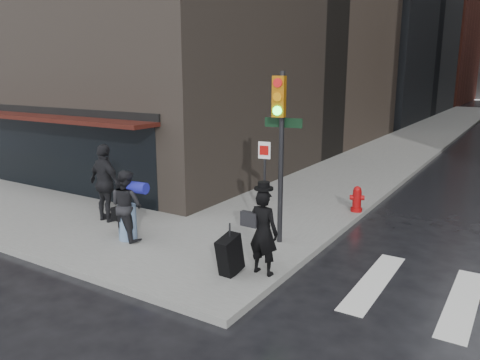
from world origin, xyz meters
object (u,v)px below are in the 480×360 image
at_px(man_overcoat, 256,235).
at_px(man_jeans, 127,205).
at_px(man_greycoat, 105,183).
at_px(fire_hydrant, 357,200).
at_px(traffic_light, 279,135).

xyz_separation_m(man_overcoat, man_jeans, (-3.56, 0.07, 0.05)).
bearing_deg(man_greycoat, fire_hydrant, -132.34).
bearing_deg(traffic_light, man_greycoat, -176.49).
bearing_deg(man_overcoat, man_greycoat, -7.06).
bearing_deg(traffic_light, man_overcoat, -83.44).
bearing_deg(man_jeans, man_greycoat, -21.50).
bearing_deg(man_greycoat, traffic_light, -160.09).
height_order(man_overcoat, traffic_light, traffic_light).
height_order(man_jeans, fire_hydrant, man_jeans).
bearing_deg(fire_hydrant, traffic_light, -102.40).
height_order(man_jeans, man_greycoat, man_greycoat).
xyz_separation_m(man_greycoat, traffic_light, (4.62, 0.93, 1.49)).
distance_m(man_greycoat, traffic_light, 4.94).
relative_size(man_jeans, traffic_light, 0.43).
xyz_separation_m(man_overcoat, fire_hydrant, (0.31, 5.18, -0.46)).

